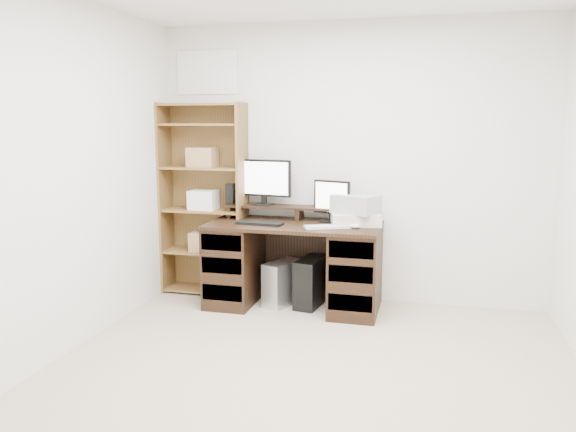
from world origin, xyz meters
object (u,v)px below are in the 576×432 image
at_px(desk, 294,263).
at_px(tower_black, 311,282).
at_px(printer, 355,219).
at_px(bookshelf, 204,198).
at_px(monitor_small, 332,200).
at_px(tower_silver, 282,283).
at_px(monitor_wide, 264,180).

relative_size(desk, tower_black, 3.31).
height_order(desk, printer, printer).
bearing_deg(desk, tower_black, 21.29).
height_order(printer, bookshelf, bookshelf).
xyz_separation_m(monitor_small, tower_silver, (-0.42, -0.12, -0.75)).
relative_size(printer, tower_black, 0.91).
xyz_separation_m(desk, printer, (0.53, 0.06, 0.41)).
bearing_deg(bookshelf, tower_black, -8.35).
bearing_deg(monitor_wide, printer, -1.74).
bearing_deg(monitor_small, desk, -140.14).
xyz_separation_m(monitor_small, printer, (0.22, -0.07, -0.15)).
relative_size(desk, printer, 3.66).
relative_size(monitor_small, printer, 0.90).
distance_m(monitor_wide, monitor_small, 0.67).
relative_size(printer, bookshelf, 0.23).
bearing_deg(tower_silver, desk, 14.46).
bearing_deg(tower_black, printer, 9.85).
height_order(monitor_small, bookshelf, bookshelf).
height_order(printer, tower_black, printer).
bearing_deg(bookshelf, printer, -5.85).
relative_size(monitor_wide, printer, 1.28).
distance_m(tower_black, bookshelf, 1.29).
bearing_deg(tower_black, monitor_wide, 170.70).
distance_m(monitor_wide, bookshelf, 0.62).
xyz_separation_m(tower_black, bookshelf, (-1.07, 0.16, 0.70)).
height_order(tower_silver, tower_black, tower_black).
height_order(monitor_wide, monitor_small, monitor_wide).
relative_size(desk, monitor_wide, 2.86).
bearing_deg(monitor_small, tower_silver, -147.39).
relative_size(monitor_wide, tower_black, 1.16).
relative_size(monitor_wide, tower_silver, 1.32).
relative_size(monitor_small, bookshelf, 0.21).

